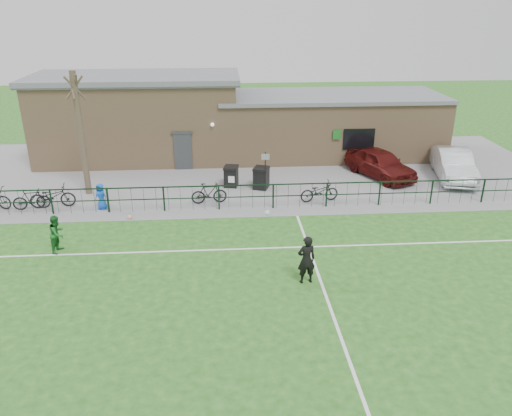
{
  "coord_description": "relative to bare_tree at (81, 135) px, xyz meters",
  "views": [
    {
      "loc": [
        -1.26,
        -13.28,
        9.05
      ],
      "look_at": [
        0.0,
        5.0,
        1.3
      ],
      "focal_mm": 35.0,
      "sensor_mm": 36.0,
      "label": 1
    }
  ],
  "objects": [
    {
      "name": "car_maroon",
      "position": [
        15.23,
        1.47,
        -2.22
      ],
      "size": [
        3.47,
        4.8,
        1.52
      ],
      "primitive_type": "imported",
      "rotation": [
        0.0,
        0.0,
        0.42
      ],
      "color": "#4D0F0D",
      "rests_on": "paving_strip"
    },
    {
      "name": "pitch_line_touch",
      "position": [
        8.0,
        -2.7,
        -3.0
      ],
      "size": [
        28.0,
        0.1,
        0.01
      ],
      "primitive_type": "cube",
      "color": "white",
      "rests_on": "ground"
    },
    {
      "name": "sign_post",
      "position": [
        8.83,
        -0.14,
        -1.98
      ],
      "size": [
        0.08,
        0.08,
        2.0
      ],
      "primitive_type": "cylinder",
      "rotation": [
        0.0,
        0.0,
        0.3
      ],
      "color": "black",
      "rests_on": "paving_strip"
    },
    {
      "name": "wheelie_bin_left",
      "position": [
        7.13,
        0.55,
        -2.49
      ],
      "size": [
        0.78,
        0.85,
        0.99
      ],
      "primitive_type": "cube",
      "rotation": [
        0.0,
        0.0,
        -0.19
      ],
      "color": "black",
      "rests_on": "paving_strip"
    },
    {
      "name": "bicycle_d",
      "position": [
        6.03,
        -1.72,
        -2.47
      ],
      "size": [
        1.73,
        0.67,
        1.01
      ],
      "primitive_type": "imported",
      "rotation": [
        0.0,
        0.0,
        1.69
      ],
      "color": "black",
      "rests_on": "paving_strip"
    },
    {
      "name": "bicycle_e",
      "position": [
        11.28,
        -1.83,
        -2.49
      ],
      "size": [
        1.96,
        0.95,
        0.98
      ],
      "primitive_type": "imported",
      "rotation": [
        0.0,
        0.0,
        1.73
      ],
      "color": "black",
      "rests_on": "paving_strip"
    },
    {
      "name": "paving_strip",
      "position": [
        8.0,
        3.0,
        -2.99
      ],
      "size": [
        34.0,
        13.0,
        0.02
      ],
      "primitive_type": "cube",
      "color": "slate",
      "rests_on": "ground"
    },
    {
      "name": "ball_ground",
      "position": [
        2.54,
        -3.32,
        -2.9
      ],
      "size": [
        0.2,
        0.2,
        0.2
      ],
      "primitive_type": "sphere",
      "color": "silver",
      "rests_on": "ground"
    },
    {
      "name": "pitch_line_mid",
      "position": [
        8.0,
        -6.5,
        -3.0
      ],
      "size": [
        28.0,
        0.1,
        0.01
      ],
      "primitive_type": "cube",
      "color": "white",
      "rests_on": "ground"
    },
    {
      "name": "bicycle_c",
      "position": [
        -1.2,
        -1.71,
        -2.45
      ],
      "size": [
        2.11,
        0.95,
        1.07
      ],
      "primitive_type": "imported",
      "rotation": [
        0.0,
        0.0,
        1.69
      ],
      "color": "black",
      "rests_on": "paving_strip"
    },
    {
      "name": "clubhouse",
      "position": [
        7.12,
        6.0,
        -0.78
      ],
      "size": [
        24.25,
        5.4,
        4.96
      ],
      "color": "tan",
      "rests_on": "ground"
    },
    {
      "name": "spectator_child",
      "position": [
        1.1,
        -2.08,
        -2.36
      ],
      "size": [
        0.71,
        0.61,
        1.23
      ],
      "primitive_type": "imported",
      "rotation": [
        0.0,
        0.0,
        -0.43
      ],
      "color": "blue",
      "rests_on": "paving_strip"
    },
    {
      "name": "outfield_player",
      "position": [
        0.35,
        -6.17,
        -2.26
      ],
      "size": [
        0.72,
        0.83,
        1.49
      ],
      "primitive_type": "imported",
      "rotation": [
        0.0,
        0.0,
        1.34
      ],
      "color": "#1C6324",
      "rests_on": "ground"
    },
    {
      "name": "perimeter_fence",
      "position": [
        8.0,
        -2.5,
        -2.4
      ],
      "size": [
        28.0,
        0.1,
        1.2
      ],
      "primitive_type": "cube",
      "color": "black",
      "rests_on": "ground"
    },
    {
      "name": "wheelie_bin_right",
      "position": [
        8.66,
        0.12,
        -2.46
      ],
      "size": [
        0.9,
        0.96,
        1.03
      ],
      "primitive_type": "cube",
      "rotation": [
        0.0,
        0.0,
        -0.34
      ],
      "color": "black",
      "rests_on": "paving_strip"
    },
    {
      "name": "bare_tree",
      "position": [
        0.0,
        0.0,
        0.0
      ],
      "size": [
        0.3,
        0.3,
        6.0
      ],
      "primitive_type": "cylinder",
      "color": "#48392C",
      "rests_on": "ground"
    },
    {
      "name": "ground",
      "position": [
        8.0,
        -10.5,
        -3.0
      ],
      "size": [
        90.0,
        90.0,
        0.0
      ],
      "primitive_type": "plane",
      "color": "#22591A",
      "rests_on": "ground"
    },
    {
      "name": "bicycle_b",
      "position": [
        -2.11,
        -1.89,
        -2.49
      ],
      "size": [
        1.7,
        0.75,
        0.99
      ],
      "primitive_type": "imported",
      "rotation": [
        0.0,
        0.0,
        1.75
      ],
      "color": "black",
      "rests_on": "paving_strip"
    },
    {
      "name": "pitch_line_perp",
      "position": [
        10.0,
        -10.5,
        -3.0
      ],
      "size": [
        0.1,
        16.0,
        0.01
      ],
      "primitive_type": "cube",
      "color": "white",
      "rests_on": "ground"
    },
    {
      "name": "goalkeeper_kick",
      "position": [
        9.44,
        -9.03,
        -2.11
      ],
      "size": [
        1.54,
        3.16,
        1.75
      ],
      "color": "black",
      "rests_on": "ground"
    },
    {
      "name": "car_silver",
      "position": [
        19.06,
        0.92,
        -2.19
      ],
      "size": [
        2.64,
        5.02,
        1.57
      ],
      "primitive_type": "imported",
      "rotation": [
        0.0,
        0.0,
        -0.21
      ],
      "color": "#B5B7BD",
      "rests_on": "paving_strip"
    }
  ]
}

